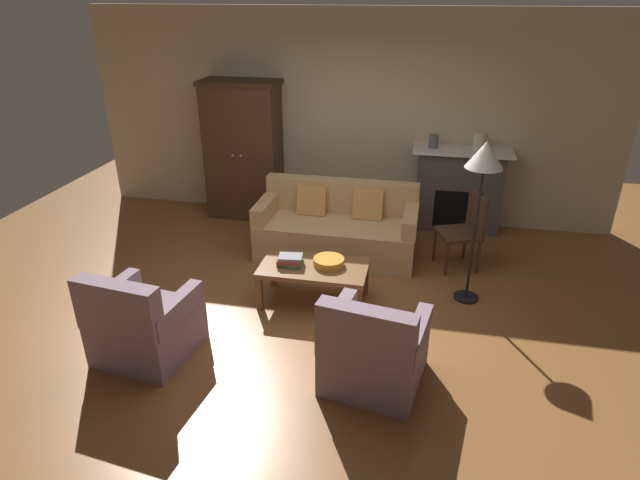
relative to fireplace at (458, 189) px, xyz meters
name	(u,v)px	position (x,y,z in m)	size (l,w,h in m)	color
ground_plane	(307,304)	(-1.55, -2.30, -0.57)	(9.60, 9.60, 0.00)	brown
back_wall	(348,118)	(-1.55, 0.25, 0.83)	(7.20, 0.10, 2.80)	beige
fireplace	(458,189)	(0.00, 0.00, 0.00)	(1.26, 0.48, 1.12)	#4C4947
armoire	(244,150)	(-2.95, -0.08, 0.38)	(1.06, 0.57, 1.90)	#472D1E
couch	(337,229)	(-1.45, -1.04, -0.25)	(1.92, 0.86, 0.86)	tan
coffee_table	(314,271)	(-1.49, -2.22, -0.20)	(1.10, 0.60, 0.42)	brown
fruit_bowl	(329,262)	(-1.34, -2.17, -0.11)	(0.32, 0.32, 0.08)	orange
book_stack	(290,260)	(-1.73, -2.25, -0.10)	(0.27, 0.20, 0.11)	#427A4C
mantel_vase_slate	(434,141)	(-0.38, -0.02, 0.64)	(0.12, 0.12, 0.17)	#565B66
mantel_vase_cream	(479,142)	(0.18, -0.02, 0.66)	(0.14, 0.14, 0.22)	beige
armchair_near_left	(143,325)	(-2.77, -3.41, -0.25)	(0.86, 0.86, 0.88)	gray
armchair_near_right	(373,352)	(-0.74, -3.38, -0.25)	(0.89, 0.89, 0.88)	gray
side_chair_wooden	(466,227)	(0.06, -1.10, -0.06)	(0.57, 0.57, 0.90)	#472D1E
floor_lamp	(484,165)	(0.08, -1.84, 0.91)	(0.36, 0.36, 1.71)	black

